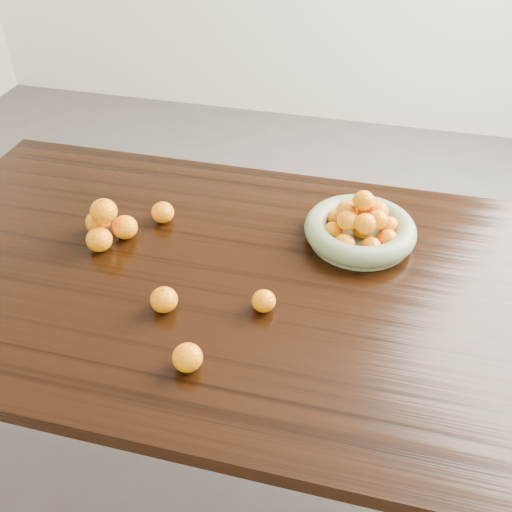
% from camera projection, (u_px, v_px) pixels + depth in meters
% --- Properties ---
extents(ground, '(5.00, 5.00, 0.00)m').
position_uv_depth(ground, '(272.00, 452.00, 1.86)').
color(ground, '#504D4B').
rests_on(ground, ground).
extents(dining_table, '(2.00, 1.00, 0.75)m').
position_uv_depth(dining_table, '(276.00, 306.00, 1.44)').
color(dining_table, black).
rests_on(dining_table, ground).
extents(fruit_bowl, '(0.29, 0.29, 0.15)m').
position_uv_depth(fruit_bowl, '(360.00, 228.00, 1.48)').
color(fruit_bowl, gray).
rests_on(fruit_bowl, dining_table).
extents(orange_pyramid, '(0.15, 0.14, 0.12)m').
position_uv_depth(orange_pyramid, '(106.00, 225.00, 1.48)').
color(orange_pyramid, orange).
rests_on(orange_pyramid, dining_table).
extents(loose_orange_0, '(0.06, 0.06, 0.06)m').
position_uv_depth(loose_orange_0, '(164.00, 300.00, 1.29)').
color(loose_orange_0, orange).
rests_on(loose_orange_0, dining_table).
extents(loose_orange_1, '(0.06, 0.06, 0.06)m').
position_uv_depth(loose_orange_1, '(187.00, 358.00, 1.15)').
color(loose_orange_1, orange).
rests_on(loose_orange_1, dining_table).
extents(loose_orange_2, '(0.06, 0.06, 0.05)m').
position_uv_depth(loose_orange_2, '(264.00, 301.00, 1.29)').
color(loose_orange_2, orange).
rests_on(loose_orange_2, dining_table).
extents(loose_orange_3, '(0.06, 0.06, 0.06)m').
position_uv_depth(loose_orange_3, '(163.00, 212.00, 1.56)').
color(loose_orange_3, orange).
rests_on(loose_orange_3, dining_table).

